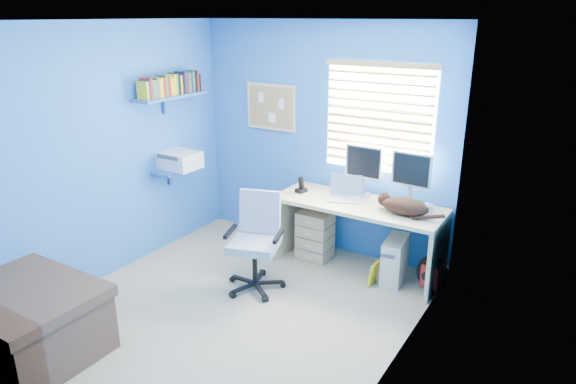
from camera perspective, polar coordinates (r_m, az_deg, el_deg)
The scene contains 23 objects.
floor at distance 4.86m, azimuth -5.67°, elevation -12.52°, with size 3.00×3.20×0.00m, color tan.
ceiling at distance 4.14m, azimuth -6.86°, elevation 18.43°, with size 3.00×3.20×0.00m, color white.
wall_back at distance 5.64m, azimuth 3.79°, elevation 5.85°, with size 3.00×0.01×2.50m, color #3577CA.
wall_front at distance 3.31m, azimuth -23.41°, elevation -5.52°, with size 3.00×0.01×2.50m, color #3577CA.
wall_left at distance 5.36m, azimuth -19.05°, elevation 4.13°, with size 0.01×3.20×2.50m, color #3577CA.
wall_right at distance 3.66m, azimuth 12.76°, elevation -2.04°, with size 0.01×3.20×2.50m, color #3577CA.
desk at distance 5.37m, azimuth 7.70°, elevation -4.91°, with size 1.72×0.65×0.74m, color beige.
laptop at distance 5.26m, azimuth 6.33°, elevation 0.27°, with size 0.33×0.26×0.22m, color silver.
monitor_left at distance 5.37m, azimuth 8.45°, elevation 2.33°, with size 0.40×0.12×0.54m, color silver.
monitor_right at distance 5.19m, azimuth 13.55°, elevation 1.42°, with size 0.40×0.12×0.54m, color silver.
phone at distance 5.47m, azimuth 1.48°, elevation 0.83°, with size 0.09×0.11×0.17m, color black.
mug at distance 5.11m, azimuth 14.33°, elevation -1.53°, with size 0.10×0.09×0.10m, color #256A3C.
cd_spindle at distance 5.13m, azimuth 15.14°, elevation -1.71°, with size 0.13×0.13×0.07m, color silver.
cat at distance 4.98m, azimuth 12.90°, elevation -1.59°, with size 0.45×0.24×0.16m, color black.
tower_pc at distance 5.27m, azimuth 11.78°, elevation -7.37°, with size 0.19×0.44×0.45m, color beige.
drawer_boxes at distance 5.61m, azimuth 3.02°, elevation -4.80°, with size 0.35×0.28×0.54m, color tan.
yellow_book at distance 5.19m, azimuth 9.46°, elevation -8.94°, with size 0.03×0.17×0.24m, color yellow.
backpack at distance 5.19m, azimuth 15.77°, elevation -8.66°, with size 0.31×0.24×0.37m, color black.
bed_corner at distance 4.63m, azimuth -27.26°, elevation -12.51°, with size 1.16×0.83×0.56m, color #4A3125.
office_chair at distance 5.01m, azimuth -3.57°, elevation -6.86°, with size 0.69×0.69×0.94m.
window_blinds at distance 5.28m, azimuth 9.99°, elevation 8.02°, with size 1.15×0.05×1.10m.
corkboard at distance 5.89m, azimuth -1.90°, elevation 9.42°, with size 0.64×0.02×0.52m.
wall_shelves at distance 5.71m, azimuth -12.52°, elevation 7.49°, with size 0.42×0.90×1.05m.
Camera 1 is at (2.56, -3.26, 2.54)m, focal length 32.00 mm.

